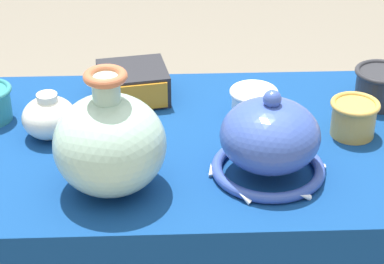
# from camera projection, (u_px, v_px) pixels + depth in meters

# --- Properties ---
(display_table) EXTENTS (1.20, 0.64, 0.79)m
(display_table) POSITION_uv_depth(u_px,v_px,m) (169.00, 179.00, 1.65)
(display_table) COLOR #38383D
(display_table) RESTS_ON ground_plane
(vase_tall_bulbous) EXTENTS (0.22, 0.22, 0.25)m
(vase_tall_bulbous) POSITION_uv_depth(u_px,v_px,m) (111.00, 143.00, 1.41)
(vase_tall_bulbous) COLOR #A8CCB7
(vase_tall_bulbous) RESTS_ON display_table
(vase_dome_bell) EXTENTS (0.24, 0.23, 0.19)m
(vase_dome_bell) POSITION_uv_depth(u_px,v_px,m) (271.00, 141.00, 1.47)
(vase_dome_bell) COLOR #3851A8
(vase_dome_bell) RESTS_ON display_table
(mosaic_tile_box) EXTENTS (0.18, 0.17, 0.08)m
(mosaic_tile_box) POSITION_uv_depth(u_px,v_px,m) (134.00, 84.00, 1.76)
(mosaic_tile_box) COLOR #232328
(mosaic_tile_box) RESTS_ON display_table
(cup_wide_porcelain) EXTENTS (0.11, 0.11, 0.07)m
(cup_wide_porcelain) POSITION_uv_depth(u_px,v_px,m) (255.00, 101.00, 1.69)
(cup_wide_porcelain) COLOR white
(cup_wide_porcelain) RESTS_ON display_table
(cup_wide_charcoal) EXTENTS (0.12, 0.12, 0.09)m
(cup_wide_charcoal) POSITION_uv_depth(u_px,v_px,m) (381.00, 85.00, 1.73)
(cup_wide_charcoal) COLOR #2D2D33
(cup_wide_charcoal) RESTS_ON display_table
(jar_round_ivory) EXTENTS (0.12, 0.12, 0.10)m
(jar_round_ivory) POSITION_uv_depth(u_px,v_px,m) (51.00, 117.00, 1.60)
(jar_round_ivory) COLOR white
(jar_round_ivory) RESTS_ON display_table
(cup_wide_ochre) EXTENTS (0.11, 0.11, 0.08)m
(cup_wide_ochre) POSITION_uv_depth(u_px,v_px,m) (355.00, 117.00, 1.61)
(cup_wide_ochre) COLOR gold
(cup_wide_ochre) RESTS_ON display_table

